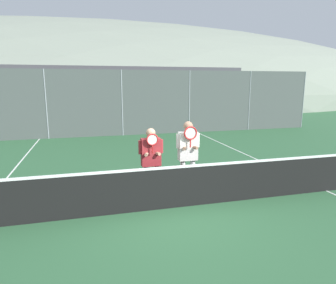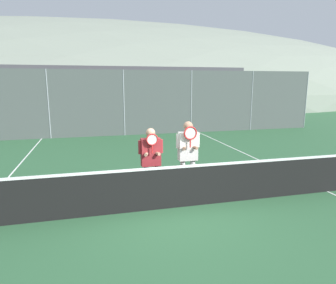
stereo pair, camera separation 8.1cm
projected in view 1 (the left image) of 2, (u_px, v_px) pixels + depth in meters
ground_plane at (173, 208)px, 6.74m from camera, size 120.00×120.00×0.00m
hill_distant at (97, 98)px, 54.35m from camera, size 123.38×68.54×23.99m
clubhouse_building at (112, 92)px, 24.58m from camera, size 20.36×5.50×3.95m
fence_back at (122, 103)px, 15.67m from camera, size 22.41×0.06×3.42m
tennis_net at (173, 187)px, 6.64m from camera, size 11.18×0.09×1.07m
court_line_left_sideline at (4, 181)px, 8.52m from camera, size 0.05×16.00×0.01m
court_line_right_sideline at (262, 162)px, 10.63m from camera, size 0.05×16.00×0.01m
player_leftmost at (151, 157)px, 7.08m from camera, size 0.59×0.34×1.73m
player_center_left at (188, 151)px, 7.35m from camera, size 0.60×0.34×1.85m
car_left_of_center at (77, 113)px, 18.27m from camera, size 4.18×2.05×1.82m
car_center at (163, 112)px, 19.28m from camera, size 4.69×2.03×1.80m
car_right_of_center at (237, 110)px, 20.81m from camera, size 4.31×2.09×1.75m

